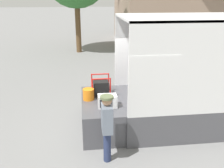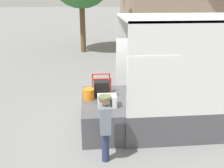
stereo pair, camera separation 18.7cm
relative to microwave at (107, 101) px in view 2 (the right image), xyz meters
name	(u,v)px [view 2 (the right image)]	position (x,y,z in m)	size (l,w,h in m)	color
ground_plane	(120,126)	(0.43, 0.50, -1.07)	(160.00, 160.00, 0.00)	gray
tailgate_deck	(101,113)	(-0.14, 0.50, -0.62)	(1.13, 2.34, 0.90)	#4C4C51
microwave	(107,101)	(0.00, 0.00, 0.00)	(0.51, 0.34, 0.34)	white
portable_generator	(102,88)	(-0.09, 0.89, 0.06)	(0.56, 0.50, 0.61)	black
orange_bucket	(89,94)	(-0.50, 0.57, -0.01)	(0.33, 0.33, 0.33)	orange
worker_person	(105,122)	(-0.13, -1.15, -0.03)	(0.30, 0.44, 1.70)	navy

